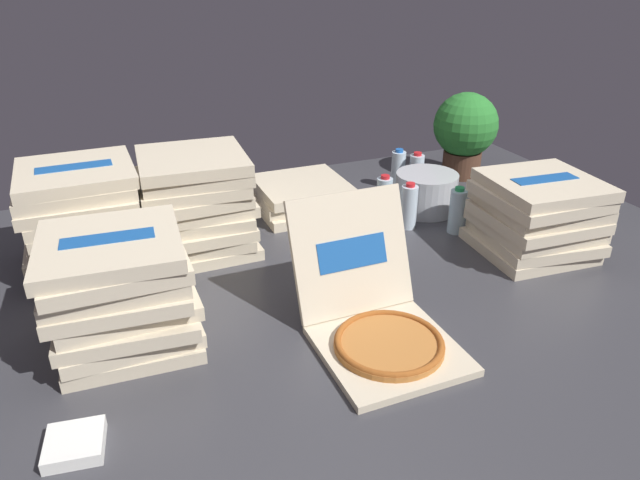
{
  "coord_description": "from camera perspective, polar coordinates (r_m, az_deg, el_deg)",
  "views": [
    {
      "loc": [
        -0.71,
        -1.6,
        1.06
      ],
      "look_at": [
        0.0,
        0.1,
        0.14
      ],
      "focal_mm": 32.59,
      "sensor_mm": 36.0,
      "label": 1
    }
  ],
  "objects": [
    {
      "name": "ground_plane",
      "position": [
        2.05,
        1.02,
        -4.91
      ],
      "size": [
        3.2,
        2.4,
        0.02
      ],
      "primitive_type": "cube",
      "color": "#38383D"
    },
    {
      "name": "open_pizza_box",
      "position": [
        1.76,
        5.66,
        -7.65
      ],
      "size": [
        0.39,
        0.54,
        0.39
      ],
      "color": "beige",
      "rests_on": "ground_plane"
    },
    {
      "name": "pizza_stack_left_near",
      "position": [
        2.65,
        -1.8,
        4.37
      ],
      "size": [
        0.43,
        0.43,
        0.13
      ],
      "color": "beige",
      "rests_on": "ground_plane"
    },
    {
      "name": "pizza_stack_center_far",
      "position": [
        2.28,
        -22.27,
        2.02
      ],
      "size": [
        0.42,
        0.42,
        0.39
      ],
      "color": "beige",
      "rests_on": "ground_plane"
    },
    {
      "name": "pizza_stack_right_far",
      "position": [
        2.38,
        20.49,
        2.25
      ],
      "size": [
        0.44,
        0.44,
        0.3
      ],
      "color": "beige",
      "rests_on": "ground_plane"
    },
    {
      "name": "pizza_stack_left_far",
      "position": [
        1.8,
        -18.94,
        -4.73
      ],
      "size": [
        0.44,
        0.44,
        0.35
      ],
      "color": "beige",
      "rests_on": "ground_plane"
    },
    {
      "name": "pizza_stack_right_mid",
      "position": [
        2.29,
        -12.09,
        3.6
      ],
      "size": [
        0.43,
        0.43,
        0.39
      ],
      "color": "beige",
      "rests_on": "ground_plane"
    },
    {
      "name": "ice_bucket",
      "position": [
        2.67,
        10.37,
        4.65
      ],
      "size": [
        0.28,
        0.28,
        0.18
      ],
      "primitive_type": "cylinder",
      "color": "#B7BABF",
      "rests_on": "ground_plane"
    },
    {
      "name": "water_bottle_0",
      "position": [
        2.9,
        7.68,
        6.85
      ],
      "size": [
        0.07,
        0.07,
        0.2
      ],
      "color": "silver",
      "rests_on": "ground_plane"
    },
    {
      "name": "water_bottle_1",
      "position": [
        2.87,
        9.43,
        6.47
      ],
      "size": [
        0.07,
        0.07,
        0.2
      ],
      "color": "silver",
      "rests_on": "ground_plane"
    },
    {
      "name": "water_bottle_2",
      "position": [
        2.47,
        13.32,
        2.78
      ],
      "size": [
        0.07,
        0.07,
        0.2
      ],
      "color": "silver",
      "rests_on": "ground_plane"
    },
    {
      "name": "water_bottle_3",
      "position": [
        2.55,
        6.32,
        4.1
      ],
      "size": [
        0.07,
        0.07,
        0.2
      ],
      "color": "silver",
      "rests_on": "ground_plane"
    },
    {
      "name": "water_bottle_4",
      "position": [
        2.48,
        8.73,
        3.26
      ],
      "size": [
        0.07,
        0.07,
        0.2
      ],
      "color": "silver",
      "rests_on": "ground_plane"
    },
    {
      "name": "potted_plant",
      "position": [
        3.09,
        14.06,
        10.43
      ],
      "size": [
        0.32,
        0.32,
        0.43
      ],
      "color": "#513323",
      "rests_on": "ground_plane"
    },
    {
      "name": "napkin_pile",
      "position": [
        1.56,
        -22.94,
        -17.98
      ],
      "size": [
        0.15,
        0.15,
        0.03
      ],
      "primitive_type": "cube",
      "rotation": [
        0.0,
        0.0,
        -0.14
      ],
      "color": "white",
      "rests_on": "ground_plane"
    }
  ]
}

